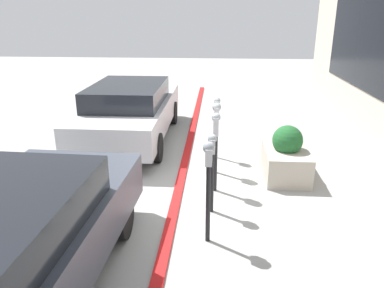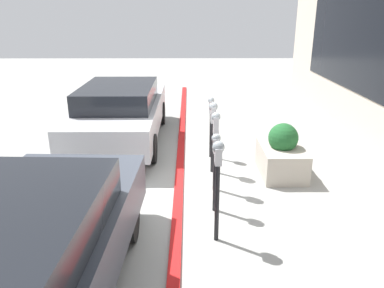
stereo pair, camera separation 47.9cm
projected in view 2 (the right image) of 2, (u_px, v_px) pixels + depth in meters
name	position (u px, v px, depth m)	size (l,w,h in m)	color
ground_plane	(183.00, 190.00, 6.78)	(40.00, 40.00, 0.00)	#999993
curb_strip	(179.00, 189.00, 6.78)	(19.00, 0.16, 0.04)	red
parking_meter_nearest	(218.00, 170.00, 4.95)	(0.19, 0.16, 1.48)	black
parking_meter_second	(216.00, 161.00, 5.80)	(0.17, 0.14, 1.31)	black
parking_meter_middle	(216.00, 138.00, 6.47)	(0.18, 0.15, 1.45)	black
parking_meter_fourth	(213.00, 123.00, 7.21)	(0.20, 0.17, 1.43)	black
parking_meter_farthest	(211.00, 114.00, 7.99)	(0.16, 0.13, 1.35)	black
planter_box	(282.00, 155.00, 7.31)	(1.22, 0.81, 1.04)	#B2A899
parked_car_front	(22.00, 254.00, 3.76)	(4.41, 2.00, 1.41)	#383D47
parked_car_middle	(121.00, 112.00, 9.08)	(4.70, 1.93, 1.43)	#B7B7BC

